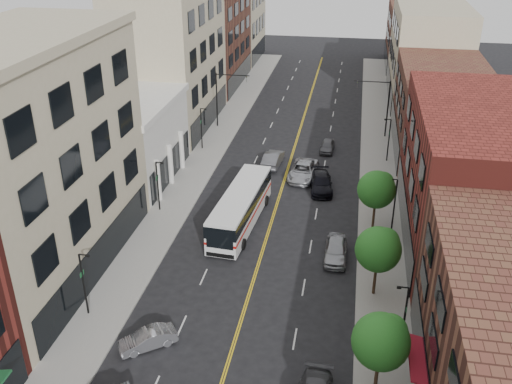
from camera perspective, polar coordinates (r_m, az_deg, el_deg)
The scene contains 29 objects.
sidewalk_left at distance 65.19m, azimuth -5.67°, elevation 2.65°, with size 4.00×110.00×0.15m, color gray.
sidewalk_right at distance 63.11m, azimuth 12.13°, elevation 1.32°, with size 4.00×110.00×0.15m, color gray.
bldg_l_tanoffice at distance 45.89m, azimuth -21.97°, elevation 2.31°, with size 10.00×22.00×18.00m, color tan.
bldg_l_white at distance 62.44m, azimuth -13.03°, elevation 4.88°, with size 10.00×14.00×8.00m, color silver.
bldg_l_far_a at distance 76.16m, azimuth -8.58°, elevation 13.11°, with size 10.00×20.00×18.00m, color tan.
bldg_l_far_b at distance 95.21m, azimuth -4.73°, elevation 15.06°, with size 10.00×20.00×15.00m, color brown.
bldg_l_far_c at distance 112.03m, azimuth -2.39°, elevation 18.16°, with size 10.00×16.00×20.00m, color tan.
bldg_r_mid at distance 51.61m, azimuth 20.70°, elevation 1.51°, with size 10.00×22.00×12.00m, color maroon.
bldg_r_far_a at distance 71.34m, azimuth 18.05°, elevation 7.83°, with size 10.00×20.00×10.00m, color brown.
bldg_r_far_b at distance 90.97m, azimuth 16.77°, elevation 13.20°, with size 10.00×22.00×14.00m, color tan.
bldg_r_far_c at distance 110.75m, azimuth 15.73°, elevation 14.77°, with size 10.00×18.00×11.00m, color brown.
tree_r_1 at distance 34.59m, azimuth 12.53°, elevation -14.22°, with size 3.40×3.40×5.59m.
tree_r_2 at distance 42.70m, azimuth 12.24°, elevation -5.50°, with size 3.40×3.40×5.59m.
tree_r_3 at distance 51.48m, azimuth 12.06°, elevation 0.35°, with size 3.40×3.40×5.59m.
lamp_l_1 at distance 42.13m, azimuth -16.84°, elevation -8.49°, with size 0.81×0.55×5.05m.
lamp_l_2 at distance 54.77m, azimuth -9.76°, elevation 0.87°, with size 0.81×0.55×5.05m.
lamp_l_3 at distance 68.82m, azimuth -5.45°, elevation 6.58°, with size 0.81×0.55×5.05m.
lamp_r_1 at distance 38.51m, azimuth 14.60°, elevation -11.88°, with size 0.81×0.55×5.05m.
lamp_r_2 at distance 52.03m, azimuth 13.66°, elevation -0.96°, with size 0.81×0.55×5.05m.
lamp_r_3 at distance 66.67m, azimuth 13.12°, elevation 5.32°, with size 0.81×0.55×5.05m.
signal_mast_left at distance 75.48m, azimuth -3.42°, elevation 9.80°, with size 4.49×0.18×7.20m.
signal_mast_right at distance 73.65m, azimuth 12.53°, elevation 8.79°, with size 4.49×0.18×7.20m.
city_bus at distance 52.20m, azimuth -1.54°, elevation -1.39°, with size 3.79×12.86×3.26m.
car_angle_b at distance 39.82m, azimuth -10.80°, elevation -14.25°, with size 1.36×3.90×1.28m, color #A1A2A8.
car_parked_far at distance 48.20m, azimuth 7.98°, elevation -5.75°, with size 1.90×4.73×1.61m, color #989A9F.
car_lane_behind at distance 64.79m, azimuth 1.71°, elevation 3.35°, with size 1.75×5.01×1.65m, color #4D4D52.
car_lane_a at distance 59.47m, azimuth 6.52°, elevation 0.92°, with size 2.21×5.44×1.58m, color black.
car_lane_b at distance 61.99m, azimuth 4.73°, elevation 2.15°, with size 2.75×5.96×1.66m, color #A2A4AA.
car_lane_c at distance 69.28m, azimuth 7.14°, elevation 4.58°, with size 1.55×3.85×1.31m, color #525257.
Camera 1 is at (6.66, -22.27, 26.37)m, focal length 40.00 mm.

